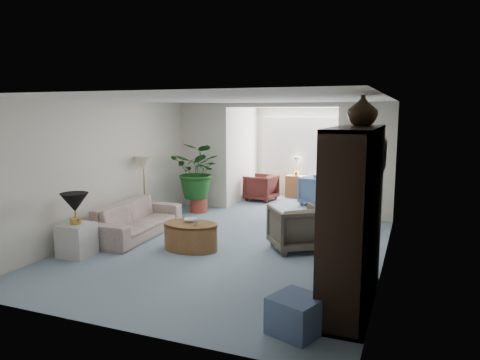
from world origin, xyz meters
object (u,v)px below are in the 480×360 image
at_px(table_lamp, 75,202).
at_px(cabinet_urn, 363,110).
at_px(end_table, 77,240).
at_px(ottoman, 296,315).
at_px(plant_pot, 199,205).
at_px(floor_lamp, 143,163).
at_px(wingback_chair, 296,228).
at_px(entertainment_cabinet, 353,217).
at_px(sofa, 136,219).
at_px(sunroom_table, 296,186).
at_px(framed_picture, 384,155).
at_px(sunroom_chair_blue, 318,190).
at_px(coffee_table, 191,236).
at_px(sunroom_chair_maroon, 261,187).
at_px(side_table_dark, 341,233).
at_px(coffee_bowl, 191,220).
at_px(coffee_cup, 196,223).

bearing_deg(table_lamp, cabinet_urn, 3.94).
relative_size(end_table, table_lamp, 1.20).
relative_size(table_lamp, ottoman, 0.90).
relative_size(cabinet_urn, plant_pot, 0.98).
height_order(floor_lamp, wingback_chair, floor_lamp).
height_order(entertainment_cabinet, plant_pot, entertainment_cabinet).
relative_size(sofa, sunroom_table, 3.57).
distance_m(framed_picture, sofa, 4.59).
height_order(plant_pot, sunroom_chair_blue, sunroom_chair_blue).
height_order(framed_picture, sofa, framed_picture).
bearing_deg(coffee_table, sunroom_chair_maroon, 93.58).
xyz_separation_m(framed_picture, sunroom_chair_maroon, (-3.31, 4.32, -1.36)).
bearing_deg(side_table_dark, sunroom_chair_blue, 107.75).
bearing_deg(plant_pot, sunroom_table, 57.63).
height_order(coffee_table, sunroom_table, sunroom_table).
height_order(floor_lamp, entertainment_cabinet, entertainment_cabinet).
relative_size(coffee_bowl, ottoman, 0.44).
height_order(side_table_dark, sunroom_table, sunroom_table).
relative_size(framed_picture, ottoman, 1.02).
height_order(entertainment_cabinet, cabinet_urn, cabinet_urn).
bearing_deg(sofa, table_lamp, 168.77).
distance_m(table_lamp, sunroom_chair_maroon, 5.58).
bearing_deg(plant_pot, coffee_cup, -64.03).
bearing_deg(framed_picture, sunroom_chair_maroon, 127.43).
bearing_deg(entertainment_cabinet, framed_picture, 79.90).
xyz_separation_m(plant_pot, sunroom_chair_maroon, (0.89, 1.84, 0.18)).
height_order(end_table, coffee_cup, coffee_cup).
bearing_deg(side_table_dark, coffee_table, -157.93).
bearing_deg(sunroom_chair_maroon, end_table, -5.15).
bearing_deg(side_table_dark, entertainment_cabinet, -77.80).
height_order(table_lamp, floor_lamp, floor_lamp).
bearing_deg(cabinet_urn, sofa, 165.75).
xyz_separation_m(ottoman, sunroom_chair_blue, (-1.16, 6.58, 0.16)).
bearing_deg(entertainment_cabinet, sunroom_table, 110.09).
xyz_separation_m(sunroom_chair_maroon, sunroom_table, (0.75, 0.75, -0.04)).
distance_m(coffee_bowl, plant_pot, 2.76).
xyz_separation_m(sofa, plant_pot, (0.18, 2.22, -0.15)).
bearing_deg(coffee_cup, floor_lamp, 144.01).
distance_m(table_lamp, coffee_cup, 1.94).
xyz_separation_m(wingback_chair, sunroom_table, (-1.17, 4.54, -0.07)).
bearing_deg(entertainment_cabinet, side_table_dark, 102.20).
relative_size(table_lamp, side_table_dark, 0.81).
bearing_deg(side_table_dark, coffee_bowl, -160.45).
bearing_deg(coffee_table, end_table, -147.78).
bearing_deg(sunroom_chair_blue, plant_pot, 135.53).
relative_size(coffee_cup, sunroom_table, 0.17).
distance_m(floor_lamp, sunroom_chair_blue, 4.43).
relative_size(framed_picture, side_table_dark, 0.93).
distance_m(coffee_cup, sunroom_table, 5.30).
height_order(sofa, coffee_bowl, sofa).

